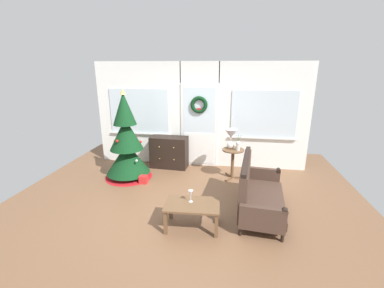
% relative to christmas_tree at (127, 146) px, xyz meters
% --- Properties ---
extents(ground_plane, '(6.76, 6.76, 0.00)m').
position_rel_christmas_tree_xyz_m(ground_plane, '(1.49, -1.05, -0.73)').
color(ground_plane, brown).
extents(back_wall_with_door, '(5.20, 0.19, 2.55)m').
position_rel_christmas_tree_xyz_m(back_wall_with_door, '(1.49, 1.04, 0.55)').
color(back_wall_with_door, white).
rests_on(back_wall_with_door, ground).
extents(christmas_tree, '(1.06, 1.06, 1.99)m').
position_rel_christmas_tree_xyz_m(christmas_tree, '(0.00, 0.00, 0.00)').
color(christmas_tree, '#4C331E').
rests_on(christmas_tree, ground).
extents(dresser_cabinet, '(0.92, 0.48, 0.78)m').
position_rel_christmas_tree_xyz_m(dresser_cabinet, '(0.78, 0.74, -0.34)').
color(dresser_cabinet, black).
rests_on(dresser_cabinet, ground).
extents(settee_sofa, '(0.86, 1.67, 0.96)m').
position_rel_christmas_tree_xyz_m(settee_sofa, '(2.73, -1.08, -0.36)').
color(settee_sofa, black).
rests_on(settee_sofa, ground).
extents(side_table, '(0.50, 0.48, 0.68)m').
position_rel_christmas_tree_xyz_m(side_table, '(2.34, 0.29, -0.25)').
color(side_table, brown).
rests_on(side_table, ground).
extents(table_lamp, '(0.28, 0.28, 0.44)m').
position_rel_christmas_tree_xyz_m(table_lamp, '(2.28, 0.33, 0.23)').
color(table_lamp, silver).
rests_on(table_lamp, side_table).
extents(flower_vase, '(0.11, 0.10, 0.35)m').
position_rel_christmas_tree_xyz_m(flower_vase, '(2.44, 0.23, 0.07)').
color(flower_vase, beige).
rests_on(flower_vase, side_table).
extents(coffee_table, '(0.86, 0.56, 0.41)m').
position_rel_christmas_tree_xyz_m(coffee_table, '(1.73, -1.71, -0.38)').
color(coffee_table, brown).
rests_on(coffee_table, ground).
extents(wine_glass, '(0.08, 0.08, 0.20)m').
position_rel_christmas_tree_xyz_m(wine_glass, '(1.70, -1.65, -0.18)').
color(wine_glass, silver).
rests_on(wine_glass, coffee_table).
extents(gift_box, '(0.17, 0.15, 0.17)m').
position_rel_christmas_tree_xyz_m(gift_box, '(0.44, -0.27, -0.65)').
color(gift_box, red).
rests_on(gift_box, ground).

